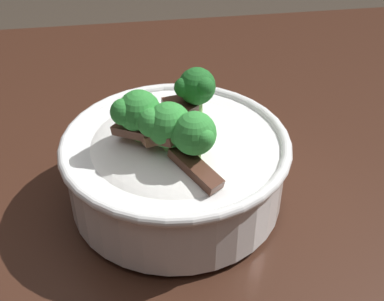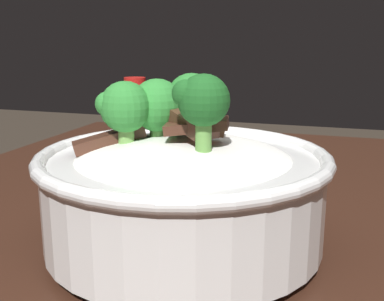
# 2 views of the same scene
# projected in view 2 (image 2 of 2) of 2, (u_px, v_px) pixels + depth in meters

# --- Properties ---
(rice_bowl) EXTENTS (0.25, 0.25, 0.15)m
(rice_bowl) POSITION_uv_depth(u_px,v_px,m) (182.00, 181.00, 0.40)
(rice_bowl) COLOR white
(rice_bowl) RESTS_ON dining_table
(drinking_glass) EXTENTS (0.07, 0.07, 0.09)m
(drinking_glass) POSITION_uv_depth(u_px,v_px,m) (169.00, 121.00, 0.82)
(drinking_glass) COLOR white
(drinking_glass) RESTS_ON dining_table
(soy_sauce_bottle) EXTENTS (0.05, 0.05, 0.13)m
(soy_sauce_bottle) POSITION_uv_depth(u_px,v_px,m) (136.00, 130.00, 0.64)
(soy_sauce_bottle) COLOR black
(soy_sauce_bottle) RESTS_ON dining_table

